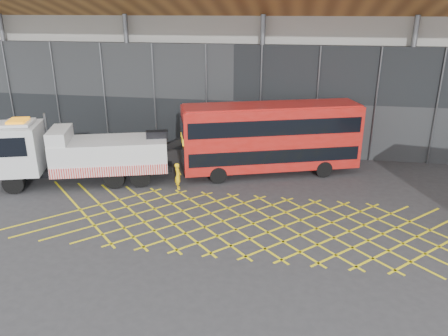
# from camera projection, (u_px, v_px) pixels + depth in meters

# --- Properties ---
(ground_plane) EXTENTS (120.00, 120.00, 0.00)m
(ground_plane) POSITION_uv_depth(u_px,v_px,m) (164.00, 216.00, 23.27)
(ground_plane) COLOR #2C2C2F
(road_markings) EXTENTS (26.36, 7.16, 0.01)m
(road_markings) POSITION_uv_depth(u_px,v_px,m) (253.00, 223.00, 22.50)
(road_markings) COLOR yellow
(road_markings) RESTS_ON ground_plane
(construction_building) EXTENTS (55.00, 23.97, 18.00)m
(construction_building) POSITION_uv_depth(u_px,v_px,m) (246.00, 25.00, 36.81)
(construction_building) COLOR gray
(construction_building) RESTS_ON ground_plane
(recovery_truck) EXTENTS (12.20, 5.89, 4.29)m
(recovery_truck) POSITION_uv_depth(u_px,v_px,m) (77.00, 153.00, 27.03)
(recovery_truck) COLOR black
(recovery_truck) RESTS_ON ground_plane
(bus_towed) EXTENTS (11.70, 6.21, 4.68)m
(bus_towed) POSITION_uv_depth(u_px,v_px,m) (271.00, 136.00, 28.36)
(bus_towed) COLOR #AD140F
(bus_towed) RESTS_ON ground_plane
(worker) EXTENTS (0.58, 0.70, 1.64)m
(worker) POSITION_uv_depth(u_px,v_px,m) (178.00, 176.00, 26.55)
(worker) COLOR yellow
(worker) RESTS_ON ground_plane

